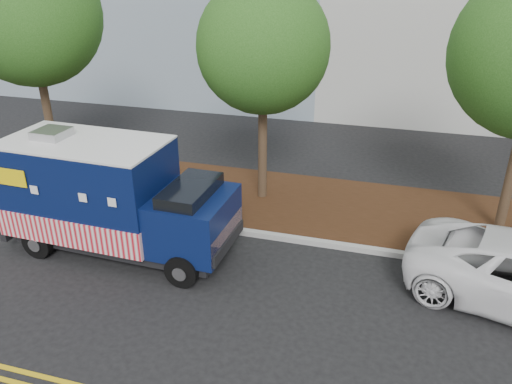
# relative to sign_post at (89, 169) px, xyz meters

# --- Properties ---
(ground) EXTENTS (120.00, 120.00, 0.00)m
(ground) POSITION_rel_sign_post_xyz_m (2.89, -1.78, -1.20)
(ground) COLOR black
(ground) RESTS_ON ground
(curb) EXTENTS (120.00, 0.18, 0.15)m
(curb) POSITION_rel_sign_post_xyz_m (2.89, -0.38, -1.12)
(curb) COLOR #9E9E99
(curb) RESTS_ON ground
(mulch_strip) EXTENTS (120.00, 4.00, 0.15)m
(mulch_strip) POSITION_rel_sign_post_xyz_m (2.89, 1.72, -1.12)
(mulch_strip) COLOR black
(mulch_strip) RESTS_ON ground
(centerline_near) EXTENTS (120.00, 0.10, 0.01)m
(centerline_near) POSITION_rel_sign_post_xyz_m (2.89, -6.23, -1.19)
(centerline_near) COLOR gold
(centerline_near) RESTS_ON ground
(tree_a) EXTENTS (4.09, 4.09, 7.35)m
(tree_a) POSITION_rel_sign_post_xyz_m (-2.06, 1.20, 4.09)
(tree_a) COLOR #38281C
(tree_a) RESTS_ON ground
(tree_b) EXTENTS (3.66, 3.66, 6.45)m
(tree_b) POSITION_rel_sign_post_xyz_m (4.76, 1.80, 3.40)
(tree_b) COLOR #38281C
(tree_b) RESTS_ON ground
(sign_post) EXTENTS (0.06, 0.06, 2.40)m
(sign_post) POSITION_rel_sign_post_xyz_m (0.00, 0.00, 0.00)
(sign_post) COLOR #473828
(sign_post) RESTS_ON ground
(food_truck) EXTENTS (5.88, 2.41, 3.06)m
(food_truck) POSITION_rel_sign_post_xyz_m (1.83, -1.94, 0.18)
(food_truck) COLOR black
(food_truck) RESTS_ON ground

